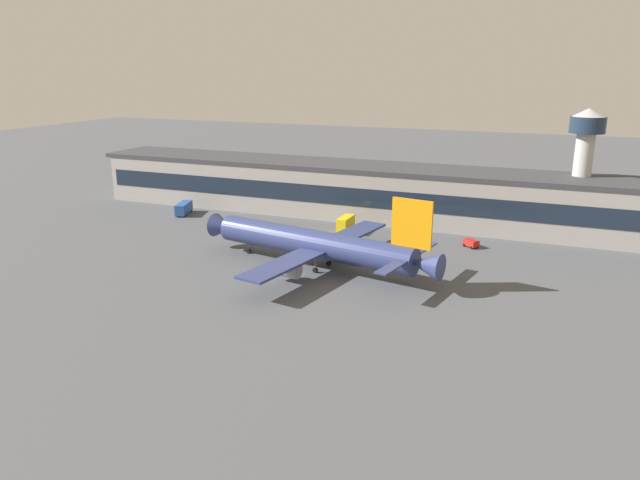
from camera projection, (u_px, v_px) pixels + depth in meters
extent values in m
plane|color=#4C4F54|center=(295.00, 274.00, 122.97)|extent=(600.00, 600.00, 0.00)
cube|color=#9E9993|center=(372.00, 193.00, 167.81)|extent=(167.31, 18.96, 13.68)
cube|color=#38383D|center=(372.00, 167.00, 165.71)|extent=(170.66, 19.34, 1.20)
cube|color=#192333|center=(361.00, 198.00, 159.15)|extent=(163.96, 0.16, 4.93)
cylinder|color=navy|center=(313.00, 243.00, 125.85)|extent=(47.32, 14.73, 5.86)
cone|color=navy|center=(223.00, 226.00, 139.14)|extent=(6.24, 6.47, 5.57)
cone|color=navy|center=(425.00, 265.00, 112.41)|extent=(7.33, 6.41, 5.27)
cube|color=orange|center=(412.00, 224.00, 111.86)|extent=(8.15, 2.06, 9.38)
cube|color=navy|center=(393.00, 266.00, 108.85)|extent=(4.37, 10.81, 0.30)
cube|color=navy|center=(422.00, 249.00, 119.20)|extent=(4.37, 10.81, 0.30)
cube|color=navy|center=(282.00, 265.00, 114.12)|extent=(9.93, 21.94, 0.50)
cube|color=navy|center=(353.00, 233.00, 135.82)|extent=(9.93, 21.94, 0.50)
cylinder|color=#99999E|center=(288.00, 269.00, 117.76)|extent=(5.36, 4.09, 3.22)
cylinder|color=#99999E|center=(342.00, 244.00, 134.36)|extent=(5.36, 4.09, 3.22)
cylinder|color=black|center=(249.00, 251.00, 136.60)|extent=(1.18, 0.70, 1.10)
cylinder|color=slate|center=(248.00, 245.00, 136.19)|extent=(0.24, 0.24, 2.41)
cylinder|color=black|center=(315.00, 270.00, 123.85)|extent=(1.18, 0.70, 1.10)
cylinder|color=slate|center=(315.00, 263.00, 123.43)|extent=(0.24, 0.24, 2.41)
cylinder|color=black|center=(329.00, 263.00, 128.08)|extent=(1.18, 0.70, 1.10)
cylinder|color=slate|center=(329.00, 257.00, 127.67)|extent=(0.24, 0.24, 2.41)
cylinder|color=#B7B7B2|center=(580.00, 184.00, 149.99)|extent=(4.48, 4.48, 25.60)
cylinder|color=#1E2D42|center=(588.00, 125.00, 145.82)|extent=(8.51, 8.51, 4.00)
cone|color=#A5A5A5|center=(589.00, 112.00, 144.97)|extent=(7.66, 7.66, 2.00)
cube|color=yellow|center=(346.00, 224.00, 153.36)|extent=(2.66, 7.22, 3.80)
cube|color=black|center=(343.00, 223.00, 151.39)|extent=(2.41, 2.54, 0.95)
cylinder|color=black|center=(346.00, 234.00, 151.23)|extent=(0.31, 0.70, 0.70)
cylinder|color=black|center=(338.00, 233.00, 152.10)|extent=(0.31, 0.70, 0.70)
cylinder|color=black|center=(353.00, 229.00, 155.69)|extent=(0.31, 0.70, 0.70)
cylinder|color=black|center=(345.00, 228.00, 156.56)|extent=(0.31, 0.70, 0.70)
cube|color=#2651A5|center=(184.00, 208.00, 172.28)|extent=(5.14, 8.85, 3.00)
cube|color=black|center=(181.00, 208.00, 169.91)|extent=(3.32, 3.57, 0.75)
cylinder|color=black|center=(185.00, 216.00, 169.79)|extent=(0.49, 0.76, 0.70)
cylinder|color=black|center=(177.00, 215.00, 170.01)|extent=(0.49, 0.76, 0.70)
cylinder|color=black|center=(191.00, 211.00, 175.41)|extent=(0.49, 0.76, 0.70)
cylinder|color=black|center=(183.00, 211.00, 175.62)|extent=(0.49, 0.76, 0.70)
cube|color=red|center=(471.00, 243.00, 141.11)|extent=(4.07, 3.79, 1.50)
cube|color=black|center=(468.00, 241.00, 141.85)|extent=(2.13, 2.23, 0.38)
cylinder|color=black|center=(464.00, 245.00, 141.94)|extent=(0.74, 0.67, 0.70)
cylinder|color=black|center=(470.00, 244.00, 142.80)|extent=(0.74, 0.67, 0.70)
cylinder|color=black|center=(472.00, 248.00, 139.84)|extent=(0.74, 0.67, 0.70)
cylinder|color=black|center=(477.00, 247.00, 140.70)|extent=(0.74, 0.67, 0.70)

